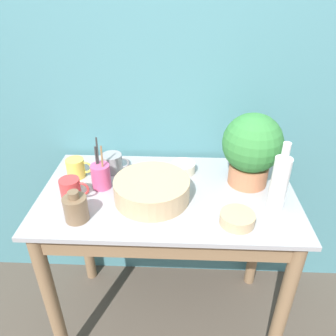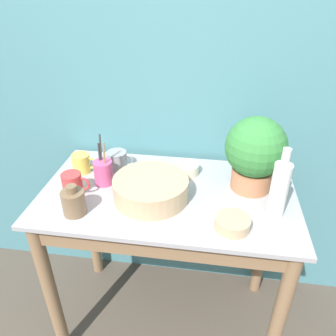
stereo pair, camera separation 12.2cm
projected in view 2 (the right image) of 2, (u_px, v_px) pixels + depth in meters
wall_back at (179, 86)px, 1.54m from camera, size 6.00×0.05×2.40m
counter_table at (167, 230)px, 1.50m from camera, size 1.09×0.62×0.85m
potted_plant at (255, 152)px, 1.35m from camera, size 0.25×0.25×0.33m
bowl_wash_large at (151, 189)px, 1.35m from camera, size 0.31×0.31×0.09m
bottle_tall at (279, 189)px, 1.22m from camera, size 0.07×0.07×0.29m
bottle_short at (74, 202)px, 1.26m from camera, size 0.09×0.09×0.13m
mug_yellow at (82, 163)px, 1.53m from camera, size 0.12×0.08×0.09m
mug_red at (73, 184)px, 1.38m from camera, size 0.12×0.08×0.10m
mug_grey at (118, 160)px, 1.56m from camera, size 0.13×0.10×0.09m
bowl_small_tan at (232, 223)px, 1.20m from camera, size 0.13×0.13×0.04m
bowl_small_cream at (187, 168)px, 1.53m from camera, size 0.11×0.11×0.05m
utensil_cup at (103, 172)px, 1.44m from camera, size 0.08×0.08×0.23m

